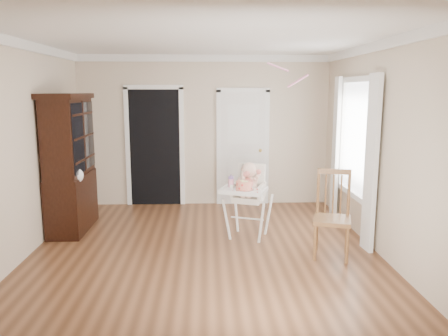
{
  "coord_description": "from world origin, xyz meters",
  "views": [
    {
      "loc": [
        0.04,
        -5.42,
        2.09
      ],
      "look_at": [
        0.28,
        0.49,
        1.03
      ],
      "focal_mm": 35.0,
      "sensor_mm": 36.0,
      "label": 1
    }
  ],
  "objects_px": {
    "sippy_cup": "(231,181)",
    "high_chair": "(248,192)",
    "cake": "(244,186)",
    "china_cabinet": "(70,163)",
    "dining_chair": "(332,217)"
  },
  "relations": [
    {
      "from": "high_chair",
      "to": "sippy_cup",
      "type": "relative_size",
      "value": 5.5
    },
    {
      "from": "china_cabinet",
      "to": "dining_chair",
      "type": "relative_size",
      "value": 1.86
    },
    {
      "from": "dining_chair",
      "to": "china_cabinet",
      "type": "bearing_deg",
      "value": 178.47
    },
    {
      "from": "cake",
      "to": "sippy_cup",
      "type": "distance_m",
      "value": 0.25
    },
    {
      "from": "cake",
      "to": "china_cabinet",
      "type": "distance_m",
      "value": 2.62
    },
    {
      "from": "high_chair",
      "to": "dining_chair",
      "type": "height_order",
      "value": "dining_chair"
    },
    {
      "from": "high_chair",
      "to": "sippy_cup",
      "type": "height_order",
      "value": "high_chair"
    },
    {
      "from": "cake",
      "to": "dining_chair",
      "type": "relative_size",
      "value": 0.25
    },
    {
      "from": "sippy_cup",
      "to": "dining_chair",
      "type": "height_order",
      "value": "dining_chair"
    },
    {
      "from": "dining_chair",
      "to": "cake",
      "type": "bearing_deg",
      "value": 170.59
    },
    {
      "from": "high_chair",
      "to": "cake",
      "type": "height_order",
      "value": "high_chair"
    },
    {
      "from": "china_cabinet",
      "to": "dining_chair",
      "type": "bearing_deg",
      "value": -18.64
    },
    {
      "from": "sippy_cup",
      "to": "cake",
      "type": "bearing_deg",
      "value": -50.03
    },
    {
      "from": "cake",
      "to": "sippy_cup",
      "type": "relative_size",
      "value": 1.4
    },
    {
      "from": "sippy_cup",
      "to": "high_chair",
      "type": "bearing_deg",
      "value": 5.84
    }
  ]
}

